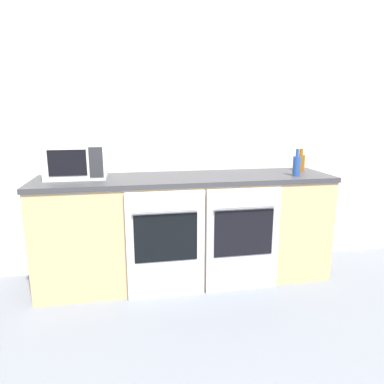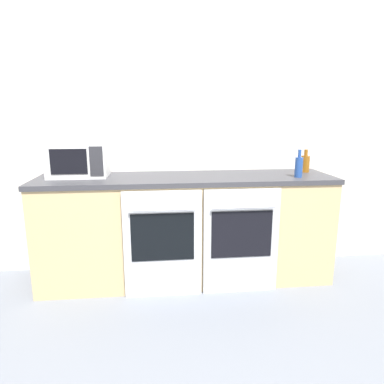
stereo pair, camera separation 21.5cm
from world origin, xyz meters
TOP-DOWN VIEW (x-y plane):
  - wall_back at (0.00, 2.23)m, footprint 10.00×0.06m
  - counter_back at (0.00, 1.91)m, footprint 2.52×0.62m
  - oven_left at (-0.21, 1.59)m, footprint 0.62×0.06m
  - oven_right at (0.42, 1.59)m, footprint 0.62×0.06m
  - microwave at (-0.90, 1.99)m, footprint 0.48×0.33m
  - bottle_blue at (0.93, 1.76)m, footprint 0.06×0.06m
  - bottle_amber at (1.10, 2.01)m, footprint 0.08×0.08m

SIDE VIEW (x-z plane):
  - oven_left at x=-0.21m, z-range 0.01..0.89m
  - oven_right at x=0.42m, z-range 0.01..0.89m
  - counter_back at x=0.00m, z-range 0.00..0.93m
  - bottle_amber at x=1.10m, z-range 0.91..1.12m
  - bottle_blue at x=0.93m, z-range 0.91..1.14m
  - microwave at x=-0.90m, z-range 0.93..1.23m
  - wall_back at x=0.00m, z-range 0.00..2.60m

